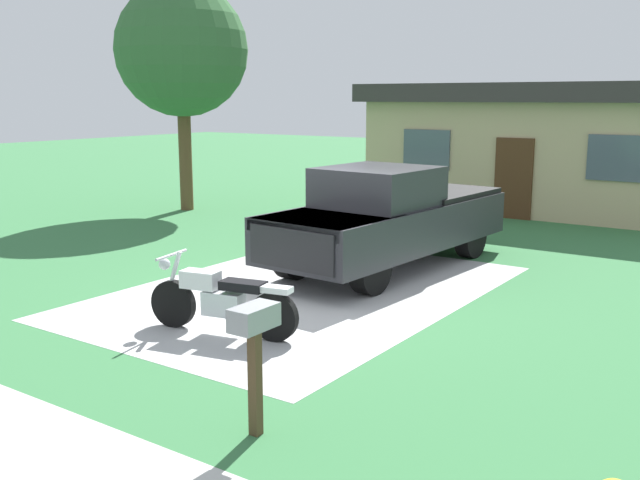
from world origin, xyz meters
name	(u,v)px	position (x,y,z in m)	size (l,w,h in m)	color
ground_plane	(304,291)	(0.00, 0.00, 0.00)	(80.00, 80.00, 0.00)	#357140
driveway_pad	(304,291)	(0.00, 0.00, 0.00)	(5.02, 7.33, 0.01)	#B4B4B4
motorcycle	(221,300)	(0.35, -2.38, 0.47)	(2.19, 0.81, 1.09)	black
pickup_truck	(391,216)	(0.28, 2.36, 0.95)	(2.35, 5.74, 1.90)	black
mailbox	(254,335)	(2.63, -4.41, 0.98)	(0.26, 0.48, 1.26)	#4C3823
shade_tree	(182,51)	(-7.88, 5.24, 4.37)	(3.62, 3.62, 6.21)	brown
neighbor_house	(546,145)	(0.23, 11.49, 1.79)	(9.60, 5.60, 3.50)	tan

